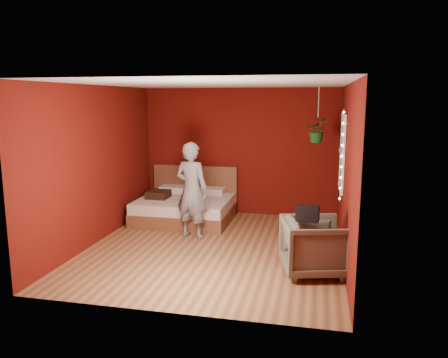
{
  "coord_description": "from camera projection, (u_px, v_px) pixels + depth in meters",
  "views": [
    {
      "loc": [
        1.58,
        -6.58,
        2.37
      ],
      "look_at": [
        0.06,
        0.4,
        1.06
      ],
      "focal_mm": 35.0,
      "sensor_mm": 36.0,
      "label": 1
    }
  ],
  "objects": [
    {
      "name": "throw_pillow",
      "position": [
        158.0,
        194.0,
        8.6
      ],
      "size": [
        0.42,
        0.42,
        0.14
      ],
      "primitive_type": "cube",
      "rotation": [
        0.0,
        0.0,
        -0.03
      ],
      "color": "black",
      "rests_on": "bed"
    },
    {
      "name": "room_walls",
      "position": [
        214.0,
        144.0,
        6.78
      ],
      "size": [
        4.04,
        4.54,
        2.62
      ],
      "color": "#550F09",
      "rests_on": "ground"
    },
    {
      "name": "armchair",
      "position": [
        314.0,
        246.0,
        5.97
      ],
      "size": [
        1.03,
        1.01,
        0.77
      ],
      "primitive_type": "imported",
      "rotation": [
        0.0,
        0.0,
        1.82
      ],
      "color": "#5D5C49",
      "rests_on": "ground"
    },
    {
      "name": "bed",
      "position": [
        186.0,
        207.0,
        8.69
      ],
      "size": [
        1.81,
        1.54,
        0.99
      ],
      "color": "brown",
      "rests_on": "ground"
    },
    {
      "name": "window",
      "position": [
        342.0,
        152.0,
        7.26
      ],
      "size": [
        0.05,
        0.97,
        1.27
      ],
      "color": "white",
      "rests_on": "room_walls"
    },
    {
      "name": "fairy_lights",
      "position": [
        342.0,
        156.0,
        6.76
      ],
      "size": [
        0.04,
        0.04,
        1.45
      ],
      "color": "silver",
      "rests_on": "room_walls"
    },
    {
      "name": "floor",
      "position": [
        215.0,
        247.0,
        7.08
      ],
      "size": [
        4.5,
        4.5,
        0.0
      ],
      "primitive_type": "plane",
      "color": "#9C643E",
      "rests_on": "ground"
    },
    {
      "name": "hanging_plant",
      "position": [
        318.0,
        130.0,
        7.69
      ],
      "size": [
        0.44,
        0.4,
        0.99
      ],
      "color": "silver",
      "rests_on": "room_walls"
    },
    {
      "name": "person",
      "position": [
        192.0,
        190.0,
        7.47
      ],
      "size": [
        0.69,
        0.55,
        1.67
      ],
      "primitive_type": "imported",
      "rotation": [
        0.0,
        0.0,
        2.87
      ],
      "color": "slate",
      "rests_on": "ground"
    },
    {
      "name": "handbag",
      "position": [
        308.0,
        213.0,
        5.78
      ],
      "size": [
        0.31,
        0.19,
        0.21
      ],
      "primitive_type": "cube",
      "rotation": [
        0.0,
        0.0,
        -0.15
      ],
      "color": "black",
      "rests_on": "armchair"
    }
  ]
}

